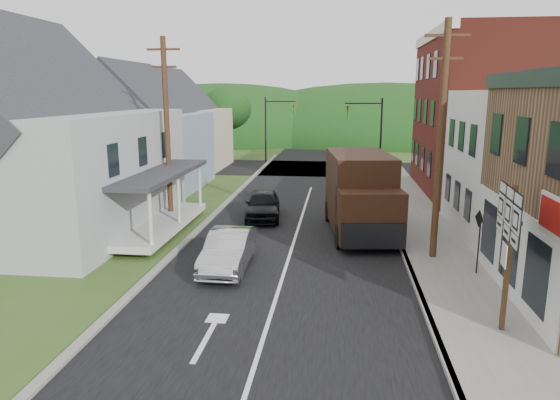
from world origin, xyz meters
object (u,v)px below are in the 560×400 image
(silver_sedan, at_px, (229,250))
(warning_sign, at_px, (479,233))
(delivery_van, at_px, (361,194))
(route_sign_cluster, at_px, (508,238))
(dark_sedan, at_px, (263,205))

(silver_sedan, xyz_separation_m, warning_sign, (8.86, 0.15, 0.92))
(delivery_van, bearing_deg, warning_sign, -60.07)
(route_sign_cluster, relative_size, warning_sign, 1.72)
(silver_sedan, height_order, delivery_van, delivery_van)
(delivery_van, distance_m, route_sign_cluster, 10.13)
(dark_sedan, xyz_separation_m, warning_sign, (8.77, -7.46, 0.90))
(delivery_van, distance_m, warning_sign, 6.45)
(route_sign_cluster, bearing_deg, silver_sedan, 158.11)
(delivery_van, bearing_deg, route_sign_cluster, -77.38)
(silver_sedan, height_order, dark_sedan, dark_sedan)
(silver_sedan, distance_m, dark_sedan, 7.61)
(silver_sedan, height_order, route_sign_cluster, route_sign_cluster)
(delivery_van, height_order, route_sign_cluster, route_sign_cluster)
(delivery_van, height_order, warning_sign, delivery_van)
(silver_sedan, xyz_separation_m, delivery_van, (4.98, 5.31, 1.15))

